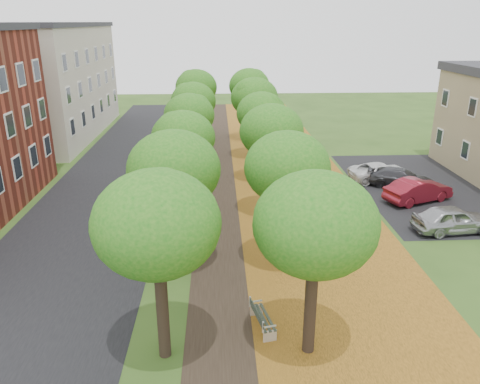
{
  "coord_description": "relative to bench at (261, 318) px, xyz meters",
  "views": [
    {
      "loc": [
        -0.33,
        -12.9,
        10.47
      ],
      "look_at": [
        0.73,
        8.86,
        2.5
      ],
      "focal_mm": 35.0,
      "sensor_mm": 36.0,
      "label": 1
    }
  ],
  "objects": [
    {
      "name": "car_grey",
      "position": [
        10.73,
        14.9,
        0.19
      ],
      "size": [
        4.65,
        3.31,
        1.25
      ],
      "primitive_type": "imported",
      "rotation": [
        0.0,
        0.0,
        1.16
      ],
      "color": "#333438",
      "rests_on": "ground"
    },
    {
      "name": "tree_row_east",
      "position": [
        1.47,
        13.72,
        4.19
      ],
      "size": [
        3.6,
        33.6,
        6.19
      ],
      "color": "black",
      "rests_on": "ground"
    },
    {
      "name": "ground",
      "position": [
        -1.13,
        -1.28,
        -0.43
      ],
      "size": [
        120.0,
        120.0,
        0.0
      ],
      "primitive_type": "plane",
      "color": "#2D4C19",
      "rests_on": "ground"
    },
    {
      "name": "bench",
      "position": [
        0.0,
        0.0,
        0.0
      ],
      "size": [
        0.87,
        1.82,
        0.83
      ],
      "rotation": [
        0.0,
        0.0,
        1.78
      ],
      "color": "#2D382E",
      "rests_on": "ground"
    },
    {
      "name": "car_red",
      "position": [
        10.78,
        12.2,
        0.29
      ],
      "size": [
        4.64,
        3.08,
        1.44
      ],
      "primitive_type": "imported",
      "rotation": [
        0.0,
        0.0,
        1.96
      ],
      "color": "maroon",
      "rests_on": "ground"
    },
    {
      "name": "building_cream",
      "position": [
        -18.13,
        31.72,
        4.78
      ],
      "size": [
        10.3,
        20.3,
        10.4
      ],
      "color": "beige",
      "rests_on": "ground"
    },
    {
      "name": "car_white",
      "position": [
        9.87,
        16.22,
        0.2
      ],
      "size": [
        4.72,
        2.57,
        1.25
      ],
      "primitive_type": "imported",
      "rotation": [
        0.0,
        0.0,
        1.68
      ],
      "color": "silver",
      "rests_on": "ground"
    },
    {
      "name": "street_asphalt",
      "position": [
        -8.63,
        13.72,
        -0.43
      ],
      "size": [
        8.0,
        70.0,
        0.01
      ],
      "primitive_type": "cube",
      "color": "black",
      "rests_on": "ground"
    },
    {
      "name": "tree_row_west",
      "position": [
        -3.33,
        13.72,
        4.19
      ],
      "size": [
        3.6,
        33.6,
        6.19
      ],
      "color": "black",
      "rests_on": "ground"
    },
    {
      "name": "leaf_verge",
      "position": [
        3.87,
        13.72,
        -0.43
      ],
      "size": [
        7.5,
        70.0,
        0.01
      ],
      "primitive_type": "cube",
      "color": "#AD6D20",
      "rests_on": "ground"
    },
    {
      "name": "parking_lot",
      "position": [
        12.37,
        14.72,
        -0.43
      ],
      "size": [
        9.0,
        16.0,
        0.01
      ],
      "primitive_type": "cube",
      "color": "black",
      "rests_on": "ground"
    },
    {
      "name": "car_silver",
      "position": [
        10.81,
        7.76,
        0.28
      ],
      "size": [
        4.34,
        2.09,
        1.43
      ],
      "primitive_type": "imported",
      "rotation": [
        0.0,
        0.0,
        1.67
      ],
      "color": "#A5A6AA",
      "rests_on": "ground"
    },
    {
      "name": "footpath",
      "position": [
        -1.13,
        13.72,
        -0.43
      ],
      "size": [
        3.2,
        70.0,
        0.01
      ],
      "primitive_type": "cube",
      "color": "black",
      "rests_on": "ground"
    }
  ]
}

